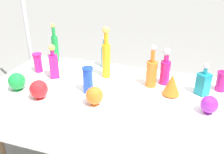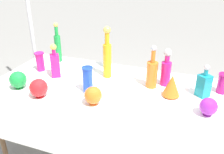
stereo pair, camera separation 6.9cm
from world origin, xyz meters
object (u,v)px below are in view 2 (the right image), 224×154
tall_bottle_4 (152,72)px  square_decanter_1 (55,63)px  tall_bottle_0 (107,55)px  canopy_pole (31,27)px  slender_vase_1 (88,79)px  fluted_vase_0 (172,85)px  tall_bottle_3 (107,56)px  round_bowl_1 (208,107)px  cardboard_box_behind_left (95,86)px  tall_bottle_2 (58,46)px  square_decanter_0 (204,84)px  tall_bottle_1 (166,70)px  round_bowl_3 (39,88)px  slender_vase_2 (223,83)px  round_bowl_0 (18,80)px  round_bowl_2 (93,95)px  slender_vase_0 (40,61)px

tall_bottle_4 → square_decanter_1: bearing=-172.9°
tall_bottle_4 → square_decanter_1: size_ratio=1.17×
tall_bottle_0 → canopy_pole: 1.08m
slender_vase_1 → fluted_vase_0: (0.62, 0.16, -0.02)m
tall_bottle_3 → round_bowl_1: bearing=-20.7°
slender_vase_1 → canopy_pole: (-1.09, 0.78, 0.12)m
tall_bottle_0 → cardboard_box_behind_left: 0.98m
canopy_pole → tall_bottle_3: bearing=-22.3°
tall_bottle_2 → square_decanter_1: (0.17, -0.32, -0.04)m
square_decanter_0 → cardboard_box_behind_left: 1.66m
tall_bottle_0 → canopy_pole: bearing=165.6°
tall_bottle_1 → canopy_pole: 1.69m
tall_bottle_4 → canopy_pole: canopy_pole is taller
tall_bottle_4 → canopy_pole: 1.62m
tall_bottle_2 → round_bowl_3: (0.24, -0.68, -0.09)m
slender_vase_2 → tall_bottle_4: bearing=-169.8°
tall_bottle_2 → slender_vase_2: bearing=-4.5°
slender_vase_1 → cardboard_box_behind_left: 1.34m
canopy_pole → tall_bottle_1: bearing=-15.0°
cardboard_box_behind_left → slender_vase_2: bearing=-26.3°
tall_bottle_4 → canopy_pole: size_ratio=0.14×
square_decanter_0 → canopy_pole: bearing=164.9°
tall_bottle_3 → round_bowl_0: bearing=-142.6°
tall_bottle_3 → canopy_pole: size_ratio=0.18×
tall_bottle_1 → fluted_vase_0: 0.20m
tall_bottle_2 → cardboard_box_behind_left: (0.12, 0.59, -0.72)m
round_bowl_2 → cardboard_box_behind_left: round_bowl_2 is taller
fluted_vase_0 → slender_vase_1: bearing=-165.4°
fluted_vase_0 → round_bowl_1: fluted_vase_0 is taller
square_decanter_0 → round_bowl_3: size_ratio=1.76×
slender_vase_1 → slender_vase_0: bearing=159.6°
round_bowl_2 → tall_bottle_3: bearing=99.0°
square_decanter_0 → round_bowl_1: (0.04, -0.26, -0.03)m
tall_bottle_2 → cardboard_box_behind_left: size_ratio=0.66×
slender_vase_0 → round_bowl_0: slender_vase_0 is taller
tall_bottle_1 → cardboard_box_behind_left: tall_bottle_1 is taller
slender_vase_1 → round_bowl_1: size_ratio=1.66×
fluted_vase_0 → tall_bottle_0: bearing=152.3°
slender_vase_2 → canopy_pole: canopy_pole is taller
tall_bottle_1 → tall_bottle_2: tall_bottle_2 is taller
tall_bottle_2 → cardboard_box_behind_left: 0.94m
tall_bottle_3 → tall_bottle_4: bearing=-7.1°
round_bowl_0 → slender_vase_0: bearing=96.6°
slender_vase_1 → canopy_pole: bearing=144.4°
tall_bottle_4 → round_bowl_1: (0.45, -0.27, -0.06)m
round_bowl_0 → slender_vase_1: bearing=14.2°
round_bowl_3 → round_bowl_2: bearing=6.5°
round_bowl_0 → round_bowl_3: bearing=-14.1°
slender_vase_1 → round_bowl_3: size_ratio=1.45×
tall_bottle_2 → square_decanter_1: size_ratio=1.31×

